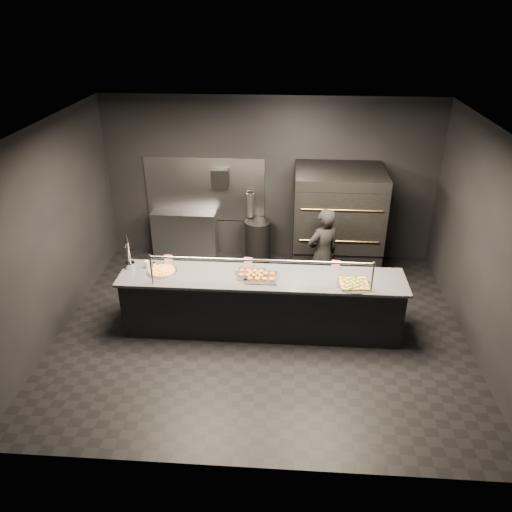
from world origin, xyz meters
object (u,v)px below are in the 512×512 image
at_px(pizza_oven, 337,222).
at_px(prep_shelf, 185,234).
at_px(round_pizza, 162,271).
at_px(square_pizza, 354,284).
at_px(slider_tray_b, 261,277).
at_px(towel_dispenser, 220,179).
at_px(fire_extinguisher, 250,204).
at_px(worker, 322,254).
at_px(trash_bin, 258,241).
at_px(beer_tap, 129,258).
at_px(slider_tray_a, 251,274).
at_px(service_counter, 261,303).

height_order(pizza_oven, prep_shelf, pizza_oven).
relative_size(round_pizza, square_pizza, 0.90).
bearing_deg(slider_tray_b, square_pizza, -3.76).
height_order(towel_dispenser, fire_extinguisher, towel_dispenser).
xyz_separation_m(round_pizza, worker, (2.37, 1.00, -0.16)).
relative_size(slider_tray_b, trash_bin, 0.62).
bearing_deg(beer_tap, worker, 17.47).
bearing_deg(round_pizza, prep_shelf, 93.75).
bearing_deg(towel_dispenser, beer_tap, -114.89).
bearing_deg(worker, beer_tap, -13.70).
relative_size(round_pizza, trash_bin, 0.55).
bearing_deg(slider_tray_b, worker, 49.90).
height_order(round_pizza, trash_bin, round_pizza).
distance_m(fire_extinguisher, slider_tray_b, 2.49).
bearing_deg(slider_tray_a, beer_tap, 176.62).
xyz_separation_m(slider_tray_a, worker, (1.07, 1.01, -0.16)).
bearing_deg(towel_dispenser, slider_tray_a, -72.42).
bearing_deg(trash_bin, round_pizza, -119.75).
xyz_separation_m(fire_extinguisher, beer_tap, (-1.60, -2.27, 0.02)).
distance_m(service_counter, slider_tray_b, 0.49).
xyz_separation_m(prep_shelf, round_pizza, (0.15, -2.29, 0.49)).
xyz_separation_m(prep_shelf, trash_bin, (1.40, -0.10, -0.05)).
height_order(service_counter, trash_bin, service_counter).
xyz_separation_m(service_counter, slider_tray_a, (-0.15, 0.02, 0.48)).
bearing_deg(worker, trash_bin, -77.79).
bearing_deg(square_pizza, service_counter, 173.39).
bearing_deg(round_pizza, fire_extinguisher, 65.08).
bearing_deg(pizza_oven, slider_tray_b, -121.42).
bearing_deg(slider_tray_b, beer_tap, 174.36).
xyz_separation_m(pizza_oven, round_pizza, (-2.65, -1.87, -0.03)).
distance_m(service_counter, fire_extinguisher, 2.50).
bearing_deg(prep_shelf, beer_tap, -99.07).
height_order(round_pizza, slider_tray_b, slider_tray_b).
height_order(prep_shelf, towel_dispenser, towel_dispenser).
relative_size(towel_dispenser, worker, 0.22).
bearing_deg(trash_bin, towel_dispenser, 166.35).
bearing_deg(slider_tray_b, prep_shelf, 123.85).
relative_size(square_pizza, worker, 0.31).
distance_m(service_counter, worker, 1.42).
relative_size(slider_tray_a, slider_tray_b, 0.97).
height_order(fire_extinguisher, worker, worker).
bearing_deg(prep_shelf, pizza_oven, -8.54).
relative_size(towel_dispenser, trash_bin, 0.44).
distance_m(prep_shelf, fire_extinguisher, 1.39).
bearing_deg(round_pizza, pizza_oven, 35.17).
height_order(service_counter, slider_tray_a, service_counter).
relative_size(fire_extinguisher, slider_tray_a, 1.04).
relative_size(prep_shelf, slider_tray_a, 2.48).
bearing_deg(fire_extinguisher, beer_tap, -125.15).
xyz_separation_m(slider_tray_a, trash_bin, (-0.05, 2.20, -0.54)).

